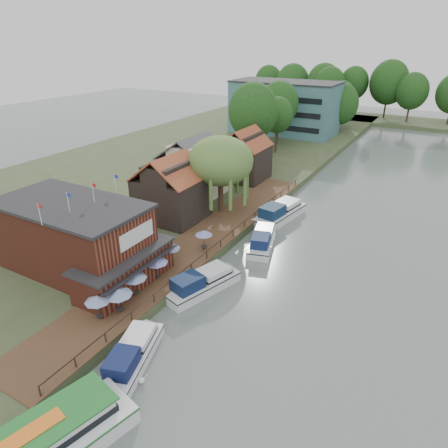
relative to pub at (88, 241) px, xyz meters
The scene contains 27 objects.
ground 14.79m from the pub, ahead, with size 260.00×260.00×0.00m, color #55635E.
land_bank 39.61m from the pub, 113.96° to the left, with size 50.00×140.00×1.00m, color #384728.
quay_deck 13.04m from the pub, 61.39° to the left, with size 6.00×50.00×0.10m, color #47301E.
quay_rail 14.76m from the pub, 52.89° to the left, with size 0.20×49.00×1.00m, color black, non-canonical shape.
pub is the anchor object (origin of this frame).
hotel_block 71.49m from the pub, 96.43° to the left, with size 25.40×12.40×12.30m, color #38666B, non-canonical shape.
cottage_a 15.05m from the pub, 93.81° to the left, with size 8.60×7.60×8.50m, color black, non-canonical shape.
cottage_b 25.33m from the pub, 99.09° to the left, with size 9.60×8.60×8.50m, color beige, non-canonical shape.
cottage_c 34.01m from the pub, 90.00° to the left, with size 7.60×7.60×8.50m, color black, non-canonical shape.
willow 20.36m from the pub, 80.07° to the left, with size 8.60×8.60×10.43m, color #476B2D, non-canonical shape.
umbrella_0 8.45m from the pub, 39.65° to the right, with size 2.15×2.15×2.38m, color navy, non-canonical shape.
umbrella_1 8.31m from the pub, 27.08° to the right, with size 2.45×2.45×2.38m, color navy, non-canonical shape.
umbrella_2 7.03m from the pub, ahead, with size 2.35×2.35×2.38m, color navy, non-canonical shape.
umbrella_3 7.27m from the pub, 18.71° to the left, with size 2.39×2.39×2.38m, color navy, non-canonical shape.
umbrella_4 8.23m from the pub, 40.87° to the left, with size 2.26×2.26×2.38m, color #19468E, non-canonical shape.
umbrella_5 12.32m from the pub, 52.48° to the left, with size 1.99×1.99×2.38m, color navy, non-canonical shape.
cruiser_0 13.58m from the pub, 31.44° to the right, with size 2.87×8.89×2.11m, color white, non-canonical shape.
cruiser_1 11.90m from the pub, 20.76° to the left, with size 3.07×9.49×2.28m, color silver, non-canonical shape.
cruiser_2 19.82m from the pub, 52.40° to the left, with size 2.95×9.14×2.19m, color silver, non-canonical shape.
cruiser_3 26.24m from the pub, 65.64° to the left, with size 3.45×10.67×2.62m, color silver, non-canonical shape.
swan 15.95m from the pub, 31.52° to the right, with size 0.44×0.44×0.44m, color white.
bank_tree_0 42.85m from the pub, 93.81° to the left, with size 8.84×8.84×14.79m, color #143811, non-canonical shape.
bank_tree_1 52.55m from the pub, 92.38° to the left, with size 6.27×6.27×11.21m, color #143811, non-canonical shape.
bank_tree_2 59.85m from the pub, 94.58° to the left, with size 8.28×8.28×13.50m, color #143811, non-canonical shape.
bank_tree_3 79.24m from the pub, 87.52° to the left, with size 8.95×8.95×11.91m, color #143811, non-canonical shape.
bank_tree_4 85.25m from the pub, 88.51° to the left, with size 6.00×6.00×11.66m, color #143811, non-canonical shape.
bank_tree_5 95.87m from the pub, 92.56° to the left, with size 8.51×8.51×14.34m, color #143811, non-canonical shape.
Camera 1 is at (14.83, -24.63, 22.86)m, focal length 32.00 mm.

